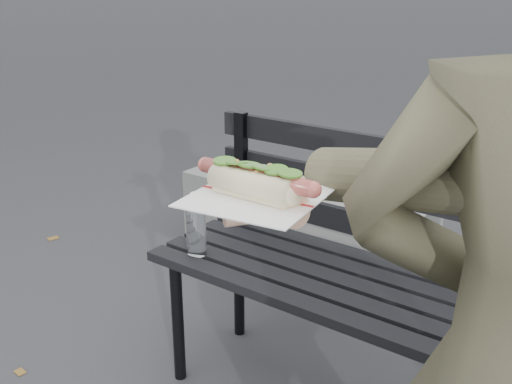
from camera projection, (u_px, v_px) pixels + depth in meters
park_bench at (394, 269)px, 1.74m from camera, size 1.50×0.44×0.88m
concrete_block at (304, 224)px, 2.88m from camera, size 1.20×0.40×0.40m
held_hotdog at (398, 186)px, 0.84m from camera, size 0.63×0.31×0.20m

